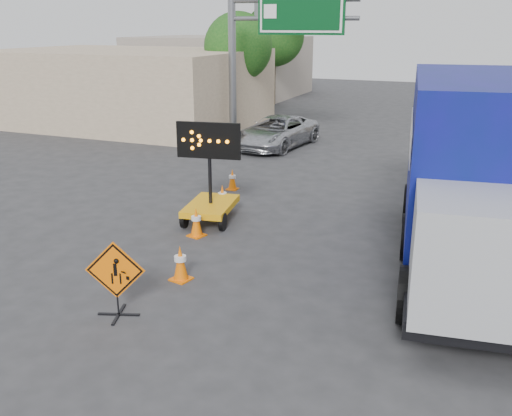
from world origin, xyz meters
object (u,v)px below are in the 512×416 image
Objects in this scene: arrow_board at (211,200)px; box_truck at (474,185)px; pickup_truck at (277,132)px; construction_sign at (116,277)px.

arrow_board is 0.30× the size of box_truck.
pickup_truck is 0.54× the size of box_truck.
box_truck is at bearing -14.16° from arrow_board.
construction_sign is 8.02m from box_truck.
construction_sign is at bearing -91.24° from arrow_board.
box_truck is at bearing -43.94° from pickup_truck.
construction_sign is 16.15m from pickup_truck.
construction_sign is at bearing -73.37° from pickup_truck.
pickup_truck is at bearing 90.40° from arrow_board.
pickup_truck is (-2.74, 15.92, -0.12)m from construction_sign.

